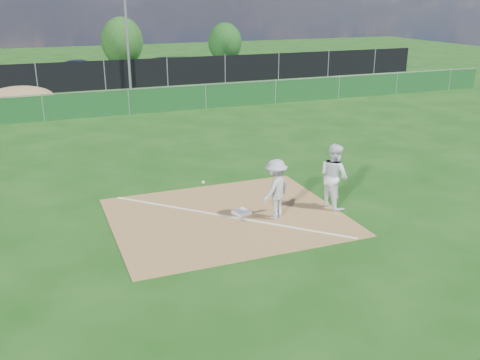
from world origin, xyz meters
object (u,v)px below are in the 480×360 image
at_px(play_at_first, 276,189).
at_px(light_pole, 126,23).
at_px(car_mid, 81,71).
at_px(tree_right, 225,42).
at_px(car_right, 169,66).
at_px(first_base, 242,212).
at_px(tree_mid, 122,41).
at_px(runner, 334,176).

bearing_deg(play_at_first, light_pole, 89.13).
bearing_deg(play_at_first, car_mid, 94.79).
relative_size(play_at_first, car_mid, 0.62).
distance_m(car_mid, tree_right, 14.43).
height_order(car_right, tree_right, tree_right).
bearing_deg(car_mid, tree_right, -38.95).
height_order(first_base, tree_mid, tree_mid).
bearing_deg(tree_mid, runner, -90.06).
height_order(first_base, runner, runner).
xyz_separation_m(play_at_first, car_mid, (-2.20, 26.26, -0.10)).
height_order(car_mid, tree_right, tree_right).
bearing_deg(first_base, car_right, 79.68).
relative_size(tree_mid, tree_right, 1.17).
bearing_deg(tree_mid, tree_right, -3.84).
bearing_deg(runner, play_at_first, 85.06).
bearing_deg(light_pole, first_base, -92.80).
bearing_deg(runner, first_base, 71.13).
relative_size(car_mid, tree_mid, 1.08).
bearing_deg(tree_right, play_at_first, -107.89).
height_order(play_at_first, runner, runner).
xyz_separation_m(light_pole, tree_mid, (1.53, 11.18, -1.94)).
relative_size(runner, car_right, 0.39).
xyz_separation_m(first_base, runner, (2.56, -0.43, 0.85)).
xyz_separation_m(first_base, tree_mid, (2.59, 32.86, 2.00)).
bearing_deg(car_right, light_pole, 126.57).
distance_m(first_base, tree_mid, 33.02).
relative_size(first_base, tree_mid, 0.10).
bearing_deg(car_mid, runner, -147.35).
xyz_separation_m(first_base, car_mid, (-1.48, 25.70, 0.66)).
distance_m(light_pole, tree_mid, 11.45).
xyz_separation_m(light_pole, tree_right, (10.26, 10.60, -2.24)).
bearing_deg(first_base, car_mid, 93.29).
distance_m(first_base, car_mid, 25.75).
bearing_deg(first_base, tree_right, 70.67).
distance_m(light_pole, first_base, 22.05).
distance_m(first_base, runner, 2.73).
height_order(play_at_first, car_mid, play_at_first).
height_order(light_pole, car_mid, light_pole).
xyz_separation_m(car_right, tree_mid, (-2.21, 6.50, 1.38)).
xyz_separation_m(play_at_first, runner, (1.83, 0.14, 0.09)).
height_order(light_pole, car_right, light_pole).
xyz_separation_m(car_mid, tree_right, (12.80, 6.57, 1.04)).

